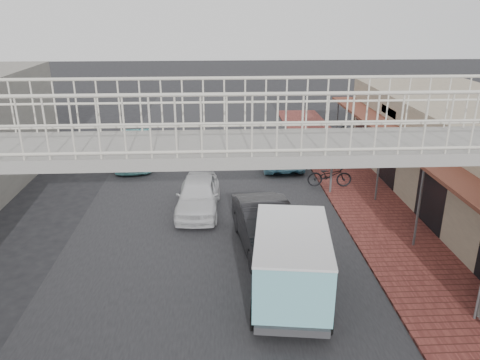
{
  "coord_description": "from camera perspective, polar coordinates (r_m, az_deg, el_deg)",
  "views": [
    {
      "loc": [
        0.25,
        -12.81,
        7.73
      ],
      "look_at": [
        1.09,
        3.08,
        1.8
      ],
      "focal_mm": 35.0,
      "sensor_mm": 36.0,
      "label": 1
    }
  ],
  "objects": [
    {
      "name": "angkot_curb",
      "position": [
        24.23,
        4.78,
        3.24
      ],
      "size": [
        2.17,
        4.38,
        1.19
      ],
      "primitive_type": "imported",
      "rotation": [
        0.0,
        0.0,
        3.19
      ],
      "color": "#7FC5DC",
      "rests_on": "ground"
    },
    {
      "name": "road_strip",
      "position": [
        14.96,
        -3.62,
        -10.7
      ],
      "size": [
        10.0,
        60.0,
        0.01
      ],
      "primitive_type": "cube",
      "color": "black",
      "rests_on": "ground"
    },
    {
      "name": "angkot_van",
      "position": [
        12.99,
        6.27,
        -9.01
      ],
      "size": [
        2.53,
        4.63,
        2.16
      ],
      "rotation": [
        0.0,
        0.0,
        -0.13
      ],
      "color": "black",
      "rests_on": "ground"
    },
    {
      "name": "motorcycle_near",
      "position": [
        21.3,
        10.86,
        0.54
      ],
      "size": [
        2.0,
        0.8,
        1.03
      ],
      "primitive_type": "imported",
      "rotation": [
        0.0,
        0.0,
        1.51
      ],
      "color": "black",
      "rests_on": "sidewalk"
    },
    {
      "name": "sidewalk",
      "position": [
        18.66,
        16.89,
        -4.82
      ],
      "size": [
        3.0,
        40.0,
        0.1
      ],
      "primitive_type": "cube",
      "color": "brown",
      "rests_on": "ground"
    },
    {
      "name": "dark_sedan",
      "position": [
        15.7,
        3.26,
        -5.86
      ],
      "size": [
        2.2,
        4.93,
        1.57
      ],
      "primitive_type": "imported",
      "rotation": [
        0.0,
        0.0,
        0.12
      ],
      "color": "black",
      "rests_on": "ground"
    },
    {
      "name": "angkot_far",
      "position": [
        24.96,
        -12.74,
        3.47
      ],
      "size": [
        2.32,
        4.72,
        1.32
      ],
      "primitive_type": "imported",
      "rotation": [
        0.0,
        0.0,
        0.11
      ],
      "color": "#6FBFC1",
      "rests_on": "ground"
    },
    {
      "name": "motorcycle_far",
      "position": [
        23.96,
        9.28,
        2.93
      ],
      "size": [
        1.82,
        1.18,
        1.06
      ],
      "primitive_type": "imported",
      "rotation": [
        0.0,
        0.0,
        1.15
      ],
      "color": "black",
      "rests_on": "sidewalk"
    },
    {
      "name": "arrow_sign",
      "position": [
        20.49,
        13.07,
        4.95
      ],
      "size": [
        1.75,
        1.18,
        2.9
      ],
      "rotation": [
        0.0,
        0.0,
        0.34
      ],
      "color": "#59595B",
      "rests_on": "sidewalk"
    },
    {
      "name": "ground",
      "position": [
        14.97,
        -3.62,
        -10.71
      ],
      "size": [
        120.0,
        120.0,
        0.0
      ],
      "primitive_type": "plane",
      "color": "black",
      "rests_on": "ground"
    },
    {
      "name": "white_hatchback",
      "position": [
        18.67,
        -5.12,
        -1.81
      ],
      "size": [
        1.82,
        4.12,
        1.38
      ],
      "primitive_type": "imported",
      "rotation": [
        0.0,
        0.0,
        -0.05
      ],
      "color": "silver",
      "rests_on": "ground"
    },
    {
      "name": "footbridge",
      "position": [
        9.92,
        -4.17,
        -6.95
      ],
      "size": [
        16.4,
        2.4,
        6.34
      ],
      "color": "gray",
      "rests_on": "ground"
    }
  ]
}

